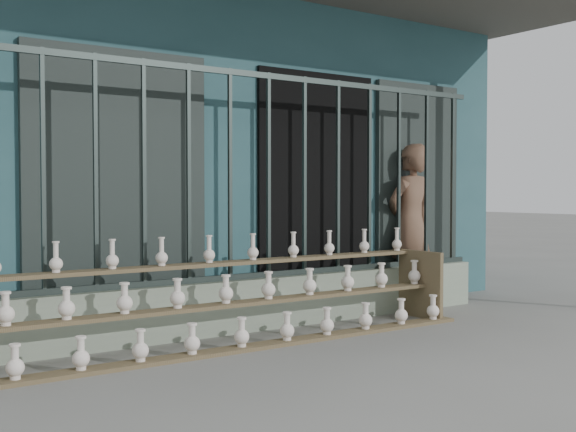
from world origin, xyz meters
TOP-DOWN VIEW (x-y plane):
  - ground at (0.00, 0.00)m, footprint 60.00×60.00m
  - workshop_building at (0.00, 4.23)m, footprint 7.40×6.60m
  - parapet_wall at (0.00, 1.30)m, footprint 5.00×0.20m
  - security_fence at (-0.00, 1.30)m, footprint 5.00×0.04m
  - shelf_rack at (-0.67, 0.89)m, footprint 4.50×0.68m
  - elderly_woman at (2.04, 1.61)m, footprint 0.67×0.48m

SIDE VIEW (x-z plane):
  - ground at x=0.00m, z-range 0.00..0.00m
  - parapet_wall at x=0.00m, z-range 0.00..0.45m
  - shelf_rack at x=-0.67m, z-range -0.07..0.79m
  - elderly_woman at x=2.04m, z-range 0.00..1.72m
  - security_fence at x=0.00m, z-range 0.45..2.25m
  - workshop_building at x=0.00m, z-range 0.02..3.23m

